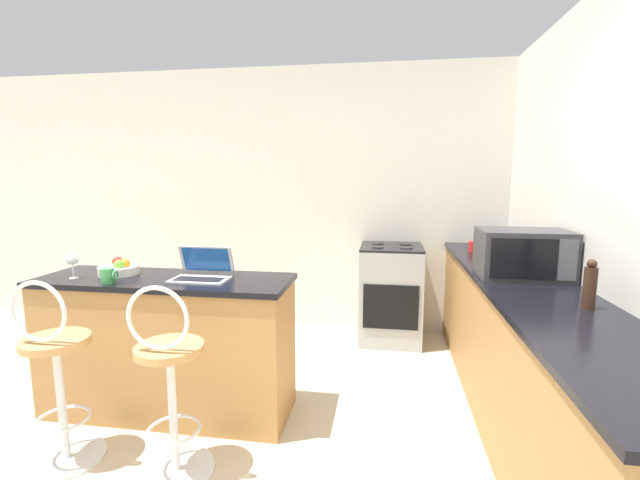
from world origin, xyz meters
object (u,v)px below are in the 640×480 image
object	(u,v)px
bar_stool_far	(170,386)
microwave	(523,254)
bar_stool_near	(56,377)
mug_red	(473,247)
stove_range	(391,293)
fruit_bowl	(119,269)
storage_jar	(518,252)
pepper_mill	(590,286)
laptop	(203,271)
wine_glass_tall	(72,259)
mug_green	(108,276)

from	to	relation	value
bar_stool_far	microwave	xyz separation A→B (m)	(1.92, 0.93, 0.57)
bar_stool_near	mug_red	size ratio (longest dim) A/B	11.39
microwave	stove_range	bearing A→B (deg)	125.76
stove_range	fruit_bowl	xyz separation A→B (m)	(-1.78, -1.44, 0.49)
microwave	storage_jar	size ratio (longest dim) A/B	3.28
bar_stool_near	storage_jar	world-z (taller)	storage_jar
stove_range	pepper_mill	bearing A→B (deg)	-62.52
laptop	stove_range	size ratio (longest dim) A/B	0.39
wine_glass_tall	stove_range	bearing A→B (deg)	38.63
laptop	fruit_bowl	distance (m)	0.59
storage_jar	mug_green	bearing A→B (deg)	-158.77
laptop	stove_range	distance (m)	1.95
stove_range	wine_glass_tall	bearing A→B (deg)	-141.37
storage_jar	mug_green	world-z (taller)	storage_jar
stove_range	storage_jar	xyz separation A→B (m)	(0.91, -0.65, 0.53)
laptop	storage_jar	xyz separation A→B (m)	(2.10, 0.81, 0.03)
bar_stool_near	storage_jar	bearing A→B (deg)	27.64
wine_glass_tall	microwave	bearing A→B (deg)	9.62
storage_jar	pepper_mill	world-z (taller)	pepper_mill
laptop	microwave	bearing A→B (deg)	9.87
mug_red	bar_stool_far	bearing A→B (deg)	-134.26
bar_stool_far	storage_jar	world-z (taller)	storage_jar
bar_stool_near	fruit_bowl	xyz separation A→B (m)	(-0.01, 0.61, 0.45)
bar_stool_near	stove_range	distance (m)	2.70
laptop	stove_range	xyz separation A→B (m)	(1.19, 1.46, -0.50)
bar_stool_far	stove_range	size ratio (longest dim) A/B	1.13
bar_stool_near	pepper_mill	bearing A→B (deg)	6.03
bar_stool_far	wine_glass_tall	distance (m)	1.12
mug_red	fruit_bowl	world-z (taller)	fruit_bowl
storage_jar	bar_stool_near	bearing A→B (deg)	-152.36
pepper_mill	microwave	bearing A→B (deg)	100.05
mug_red	mug_green	bearing A→B (deg)	-148.45
stove_range	microwave	bearing A→B (deg)	-54.24
pepper_mill	laptop	bearing A→B (deg)	171.76
bar_stool_far	fruit_bowl	bearing A→B (deg)	136.96
bar_stool_far	fruit_bowl	size ratio (longest dim) A/B	4.09
stove_range	fruit_bowl	world-z (taller)	fruit_bowl
microwave	fruit_bowl	size ratio (longest dim) A/B	2.12
stove_range	pepper_mill	world-z (taller)	pepper_mill
mug_green	wine_glass_tall	xyz separation A→B (m)	(-0.29, 0.07, 0.08)
laptop	mug_green	bearing A→B (deg)	-158.56
laptop	wine_glass_tall	size ratio (longest dim) A/B	2.07
mug_red	wine_glass_tall	size ratio (longest dim) A/B	0.54
bar_stool_far	microwave	bearing A→B (deg)	25.90
bar_stool_near	mug_green	size ratio (longest dim) A/B	10.77
bar_stool_near	wine_glass_tall	distance (m)	0.74
pepper_mill	mug_green	xyz separation A→B (m)	(-2.61, 0.10, -0.07)
bar_stool_near	stove_range	size ratio (longest dim) A/B	1.13
bar_stool_far	laptop	world-z (taller)	laptop
stove_range	pepper_mill	xyz separation A→B (m)	(0.92, -1.77, 0.57)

